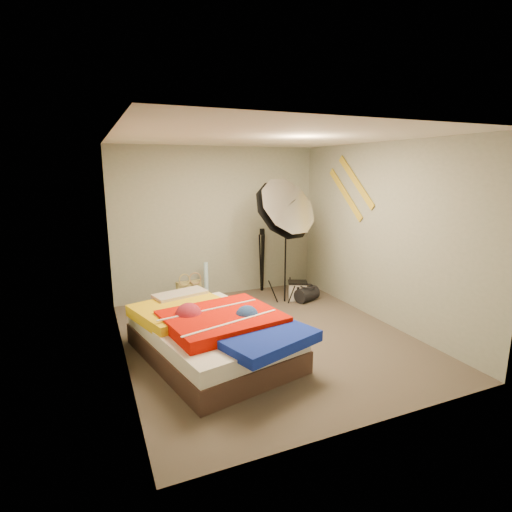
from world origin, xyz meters
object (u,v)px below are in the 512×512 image
wrapping_roll (206,282)px  camera_case (297,291)px  bed (213,334)px  tote_bag (189,293)px  photo_umbrella (283,211)px  camera_tripod (262,255)px  duffel_bag (307,294)px

wrapping_roll → camera_case: (1.41, -0.55, -0.18)m
bed → tote_bag: bearing=84.3°
tote_bag → camera_case: 1.78m
photo_umbrella → camera_tripod: bearing=87.4°
tote_bag → camera_tripod: size_ratio=0.35×
tote_bag → wrapping_roll: size_ratio=0.61×
camera_case → wrapping_roll: bearing=-177.2°
camera_case → camera_tripod: (-0.33, 0.70, 0.50)m
camera_case → photo_umbrella: bearing=-132.5°
wrapping_roll → camera_tripod: bearing=7.8°
duffel_bag → camera_tripod: camera_tripod is taller
camera_case → duffel_bag: (0.11, -0.13, -0.03)m
wrapping_roll → photo_umbrella: photo_umbrella is taller
tote_bag → duffel_bag: bearing=-21.9°
duffel_bag → camera_tripod: bearing=97.2°
camera_case → bed: bed is taller
photo_umbrella → duffel_bag: bearing=3.7°
bed → photo_umbrella: size_ratio=1.08×
tote_bag → bed: bed is taller
wrapping_roll → camera_tripod: camera_tripod is taller
camera_case → camera_tripod: 0.92m
duffel_bag → bed: bearing=-167.8°
tote_bag → camera_case: bearing=-18.9°
camera_case → photo_umbrella: photo_umbrella is taller
camera_tripod → tote_bag: bearing=-169.9°
wrapping_roll → photo_umbrella: size_ratio=0.30×
duffel_bag → camera_tripod: 1.08m
tote_bag → bed: 1.90m
wrapping_roll → bed: (-0.50, -1.99, -0.04)m
camera_case → camera_tripod: bearing=139.8°
bed → camera_tripod: camera_tripod is taller
bed → camera_tripod: 2.68m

